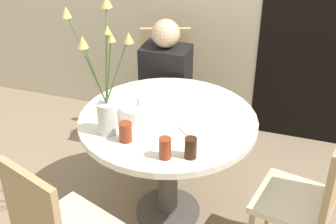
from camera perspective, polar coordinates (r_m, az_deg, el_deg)
name	(u,v)px	position (r m, az deg, el deg)	size (l,w,h in m)	color
ground_plane	(168,212)	(3.20, 0.00, -12.05)	(16.00, 16.00, 0.00)	#89755B
doorway_panel	(324,19)	(3.61, 18.52, 10.65)	(0.90, 0.01, 2.05)	black
dining_table	(168,138)	(2.83, 0.00, -3.19)	(1.06, 1.06, 0.74)	silver
chair_far_back	(166,82)	(3.62, -0.30, 3.68)	(0.51, 0.51, 0.93)	beige
chair_near_front	(311,194)	(2.63, 16.99, -9.58)	(0.47, 0.47, 0.93)	beige
birthday_cake	(138,111)	(2.74, -3.63, 0.12)	(0.22, 0.22, 0.13)	white
flower_vase	(105,93)	(2.52, -7.67, 2.27)	(0.35, 0.34, 0.74)	silver
side_plate	(199,127)	(2.66, 3.76, -1.81)	(0.22, 0.22, 0.01)	silver
drink_glass_0	(126,132)	(2.53, -5.20, -2.43)	(0.07, 0.07, 0.11)	maroon
drink_glass_1	(165,148)	(2.39, -0.36, -4.43)	(0.06, 0.06, 0.12)	maroon
drink_glass_2	(191,148)	(2.40, 2.78, -4.39)	(0.06, 0.06, 0.11)	#33190C
person_woman	(166,94)	(3.48, -0.26, 2.25)	(0.34, 0.24, 1.09)	#383333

